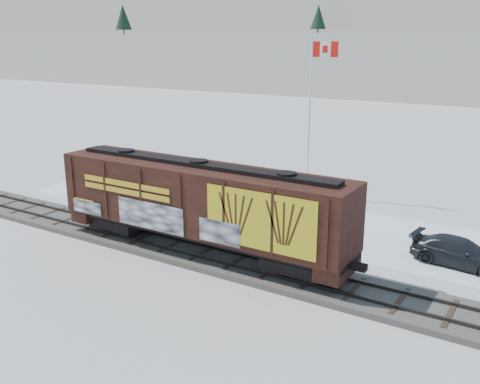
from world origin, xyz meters
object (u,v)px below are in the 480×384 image
Objects in this scene: hopper_railcar at (199,202)px; car_white at (235,206)px; car_dark at (460,252)px; flagpole at (310,142)px; car_silver at (241,208)px.

hopper_railcar is 3.99× the size of car_white.
flagpole is at bearing 64.45° from car_dark.
car_white is (-2.09, -6.40, -3.27)m from flagpole.
flagpole is 7.72m from car_silver.
flagpole is 2.33× the size of car_dark.
flagpole is 2.69× the size of car_white.
hopper_railcar is 6.38m from car_silver.
flagpole is (0.06, 12.84, 1.02)m from hopper_railcar.
hopper_railcar is 13.04m from car_dark.
hopper_railcar is at bearing -174.37° from car_white.
car_white is at bearing 107.43° from hopper_railcar.
car_silver is (-1.27, -6.95, -3.13)m from flagpole.
flagpole is 7.48m from car_white.
car_silver is (-1.21, 5.89, -2.11)m from hopper_railcar.
car_white is 0.87× the size of car_dark.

